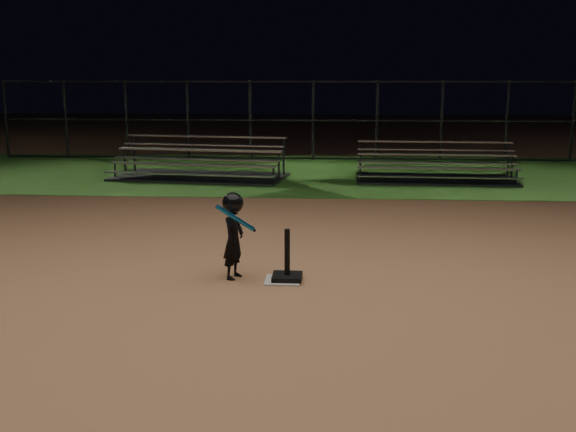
% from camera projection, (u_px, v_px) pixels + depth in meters
% --- Properties ---
extents(ground, '(80.00, 80.00, 0.00)m').
position_uv_depth(ground, '(283.00, 281.00, 8.57)').
color(ground, '#AF774F').
rests_on(ground, ground).
extents(grass_strip, '(60.00, 8.00, 0.01)m').
position_uv_depth(grass_strip, '(310.00, 173.00, 18.34)').
color(grass_strip, '#2C601F').
rests_on(grass_strip, ground).
extents(home_plate, '(0.45, 0.45, 0.02)m').
position_uv_depth(home_plate, '(283.00, 280.00, 8.57)').
color(home_plate, beige).
rests_on(home_plate, ground).
extents(batting_tee, '(0.38, 0.38, 0.66)m').
position_uv_depth(batting_tee, '(287.00, 270.00, 8.56)').
color(batting_tee, black).
rests_on(batting_tee, home_plate).
extents(child_batter, '(0.49, 0.51, 1.13)m').
position_uv_depth(child_batter, '(233.00, 233.00, 8.59)').
color(child_batter, black).
rests_on(child_batter, ground).
extents(bleacher_left, '(4.61, 2.70, 1.07)m').
position_uv_depth(bleacher_left, '(200.00, 170.00, 17.26)').
color(bleacher_left, silver).
rests_on(bleacher_left, ground).
extents(bleacher_right, '(4.01, 2.08, 0.96)m').
position_uv_depth(bleacher_right, '(435.00, 173.00, 16.86)').
color(bleacher_right, '#B2B2B7').
rests_on(bleacher_right, ground).
extents(backstop_fence, '(20.08, 0.08, 2.50)m').
position_uv_depth(backstop_fence, '(313.00, 120.00, 21.02)').
color(backstop_fence, '#38383D').
rests_on(backstop_fence, ground).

